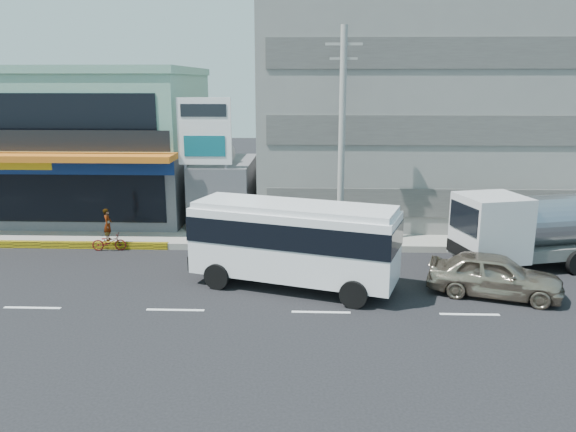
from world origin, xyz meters
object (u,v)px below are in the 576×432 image
object	(u,v)px
billboard	(205,139)
shop_building	(91,147)
utility_pole_near	(342,139)
motorcycle_rider	(109,237)
minibus	(294,238)
tanker_truck	(544,228)
sedan	(494,275)
concrete_building	(406,93)
satellite_dish	(221,162)

from	to	relation	value
billboard	shop_building	bearing A→B (deg)	147.68
utility_pole_near	motorcycle_rider	bearing A→B (deg)	-176.78
minibus	tanker_truck	xyz separation A→B (m)	(10.35, 2.76, -0.22)
shop_building	minibus	bearing A→B (deg)	-43.85
minibus	sedan	xyz separation A→B (m)	(7.32, -0.63, -1.13)
sedan	concrete_building	bearing A→B (deg)	23.17
concrete_building	billboard	bearing A→B (deg)	-151.08
satellite_dish	sedan	size ratio (longest dim) A/B	0.32
billboard	sedan	bearing A→B (deg)	-32.07
satellite_dish	minibus	distance (m)	9.61
utility_pole_near	motorcycle_rider	xyz separation A→B (m)	(-10.67, -0.60, -4.49)
satellite_dish	shop_building	bearing A→B (deg)	159.79
concrete_building	utility_pole_near	world-z (taller)	concrete_building
shop_building	tanker_truck	xyz separation A→B (m)	(22.35, -8.77, -2.29)
concrete_building	billboard	xyz separation A→B (m)	(-10.50, -5.80, -2.07)
utility_pole_near	minibus	xyz separation A→B (m)	(-2.00, -4.98, -3.22)
minibus	utility_pole_near	bearing A→B (deg)	68.13
satellite_dish	sedan	xyz separation A→B (m)	(11.32, -9.21, -2.78)
shop_building	sedan	world-z (taller)	shop_building
minibus	concrete_building	bearing A→B (deg)	64.51
concrete_building	sedan	size ratio (longest dim) A/B	3.41
sedan	shop_building	bearing A→B (deg)	75.28
minibus	motorcycle_rider	xyz separation A→B (m)	(-8.67, 4.38, -1.28)
billboard	utility_pole_near	bearing A→B (deg)	-15.48
utility_pole_near	minibus	bearing A→B (deg)	-111.87
motorcycle_rider	concrete_building	bearing A→B (deg)	29.20
minibus	tanker_truck	world-z (taller)	minibus
motorcycle_rider	tanker_truck	bearing A→B (deg)	-4.89
motorcycle_rider	utility_pole_near	bearing A→B (deg)	3.22
concrete_building	minibus	bearing A→B (deg)	-115.49
concrete_building	minibus	size ratio (longest dim) A/B	1.97
concrete_building	tanker_truck	bearing A→B (deg)	-66.11
billboard	sedan	xyz separation A→B (m)	(11.82, -7.41, -4.13)
billboard	minibus	world-z (taller)	billboard
minibus	tanker_truck	size ratio (longest dim) A/B	0.97
satellite_dish	concrete_building	bearing A→B (deg)	21.80
sedan	utility_pole_near	bearing A→B (deg)	60.96
minibus	sedan	bearing A→B (deg)	-4.88
concrete_building	billboard	distance (m)	12.17
tanker_truck	motorcycle_rider	world-z (taller)	tanker_truck
billboard	minibus	distance (m)	8.67
shop_building	satellite_dish	xyz separation A→B (m)	(8.00, -2.95, -0.42)
billboard	motorcycle_rider	size ratio (longest dim) A/B	3.47
concrete_building	motorcycle_rider	xyz separation A→B (m)	(-14.67, -8.20, -6.34)
minibus	motorcycle_rider	distance (m)	9.80
shop_building	motorcycle_rider	xyz separation A→B (m)	(3.33, -7.15, -3.34)
minibus	tanker_truck	bearing A→B (deg)	14.90
utility_pole_near	sedan	world-z (taller)	utility_pole_near
sedan	motorcycle_rider	xyz separation A→B (m)	(-15.99, 5.01, -0.14)
shop_building	minibus	distance (m)	16.77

